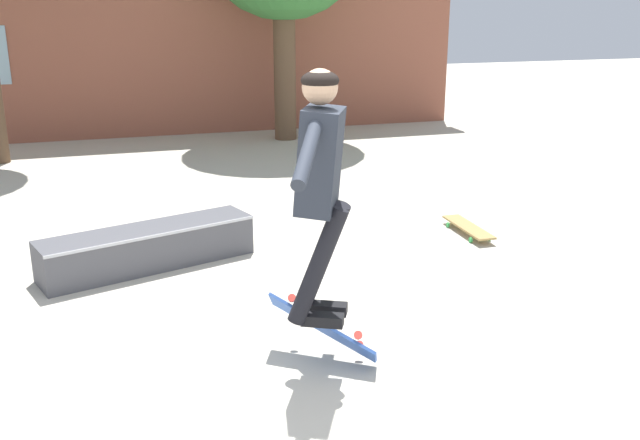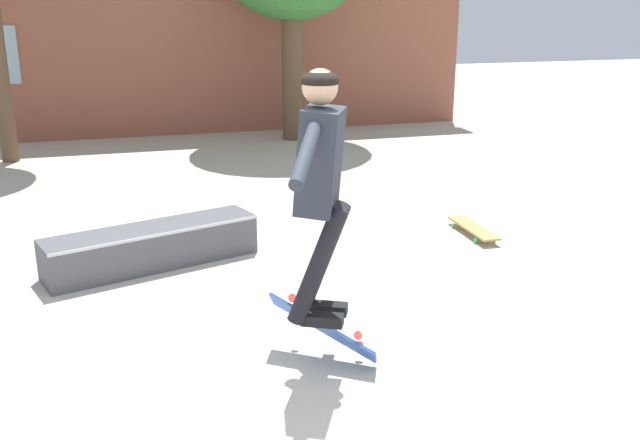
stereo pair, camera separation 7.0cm
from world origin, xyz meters
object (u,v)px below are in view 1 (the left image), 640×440
at_px(skater, 320,175).
at_px(skateboard_flipping, 322,327).
at_px(skateboard_resting, 468,227).
at_px(skate_ledge, 148,247).

bearing_deg(skater, skateboard_flipping, 88.02).
height_order(skater, skateboard_resting, skater).
height_order(skater, skateboard_flipping, skater).
xyz_separation_m(skate_ledge, skateboard_resting, (3.12, -0.01, -0.11)).
xyz_separation_m(skate_ledge, skateboard_flipping, (0.96, -2.05, 0.05)).
bearing_deg(skate_ledge, skateboard_flipping, -82.91).
bearing_deg(skater, skate_ledge, 140.05).
distance_m(skate_ledge, skateboard_flipping, 2.26).
bearing_deg(skateboard_resting, skater, 134.64).
distance_m(skate_ledge, skater, 2.55).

